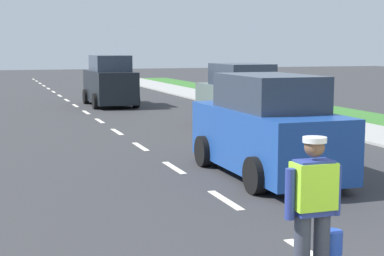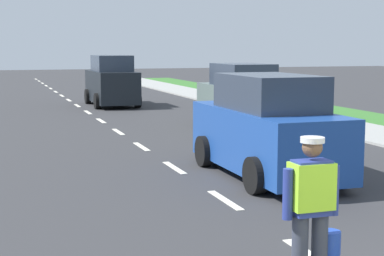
% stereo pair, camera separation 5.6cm
% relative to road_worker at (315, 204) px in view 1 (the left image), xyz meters
% --- Properties ---
extents(ground_plane, '(96.00, 96.00, 0.00)m').
position_rel_road_worker_xyz_m(ground_plane, '(0.52, 19.15, -0.93)').
color(ground_plane, '#333335').
extents(lane_center_line, '(0.14, 46.40, 0.01)m').
position_rel_road_worker_xyz_m(lane_center_line, '(0.52, 23.35, -0.93)').
color(lane_center_line, silver).
rests_on(lane_center_line, ground).
extents(road_worker, '(0.77, 0.37, 1.67)m').
position_rel_road_worker_xyz_m(road_worker, '(0.00, 0.00, 0.00)').
color(road_worker, '#383D4C').
rests_on(road_worker, ground).
extents(car_outgoing_ahead, '(1.93, 4.38, 2.07)m').
position_rel_road_worker_xyz_m(car_outgoing_ahead, '(2.05, 5.45, 0.03)').
color(car_outgoing_ahead, '#1E4799').
rests_on(car_outgoing_ahead, ground).
extents(car_parked_far, '(1.92, 3.98, 2.09)m').
position_rel_road_worker_xyz_m(car_parked_far, '(4.48, 12.44, 0.04)').
color(car_parked_far, slate).
rests_on(car_parked_far, ground).
extents(car_outgoing_far, '(1.98, 4.17, 2.25)m').
position_rel_road_worker_xyz_m(car_outgoing_far, '(2.00, 21.38, 0.12)').
color(car_outgoing_far, black).
rests_on(car_outgoing_far, ground).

